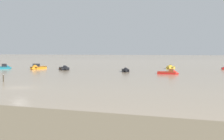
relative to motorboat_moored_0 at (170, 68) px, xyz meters
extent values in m
plane|color=tan|center=(-14.08, -56.76, -0.28)|extent=(800.00, 800.00, 0.00)
cube|color=gold|center=(-0.01, 0.91, -0.03)|extent=(2.20, 5.13, 1.00)
cone|color=gold|center=(0.03, -1.75, -0.03)|extent=(2.04, 1.62, 2.01)
cube|color=#33383F|center=(-0.01, 0.86, 0.34)|extent=(2.24, 5.25, 0.11)
cube|color=#33383F|center=(0.00, 0.13, 0.75)|extent=(0.68, 0.46, 0.56)
cube|color=black|center=(-0.05, 3.40, 0.12)|extent=(0.41, 0.32, 0.71)
cube|color=black|center=(-9.42, -17.34, -0.07)|extent=(3.24, 4.79, 0.87)
cone|color=black|center=(-8.63, -19.52, -0.07)|extent=(2.12, 1.90, 1.75)
cube|color=black|center=(-9.40, -17.39, 0.26)|extent=(3.31, 4.90, 0.10)
cube|color=black|center=(-9.19, -17.98, 0.61)|extent=(0.68, 0.56, 0.48)
cube|color=black|center=(-10.16, -15.31, 0.07)|extent=(0.42, 0.37, 0.62)
cube|color=black|center=(-28.89, -15.87, -0.02)|extent=(5.01, 5.45, 1.03)
cone|color=black|center=(-27.16, -18.00, -0.02)|extent=(2.65, 2.58, 2.07)
cube|color=#33383F|center=(-28.85, -15.91, 0.36)|extent=(5.12, 5.58, 0.11)
cube|color=#33383F|center=(-28.38, -16.49, 0.78)|extent=(0.82, 0.79, 0.57)
cube|color=black|center=(-30.51, -13.88, 0.13)|extent=(0.52, 0.51, 0.74)
cube|color=red|center=(2.57, -22.61, -0.07)|extent=(4.39, 1.92, 0.85)
cone|color=red|center=(4.85, -22.55, -0.07)|extent=(1.40, 1.75, 1.71)
cube|color=brown|center=(2.62, -22.61, 0.25)|extent=(4.49, 1.96, 0.09)
cube|color=brown|center=(3.61, -22.59, 0.69)|extent=(1.08, 1.38, 0.66)
cube|color=#384751|center=(4.13, -22.57, 0.74)|extent=(0.27, 1.31, 0.53)
cube|color=black|center=(0.45, -22.67, 0.06)|extent=(0.28, 0.35, 0.61)
cube|color=orange|center=(-38.41, -14.63, -0.01)|extent=(2.34, 5.59, 1.10)
cone|color=orange|center=(-38.39, -17.54, -0.01)|extent=(2.21, 1.75, 2.20)
cube|color=black|center=(-38.41, -14.69, 0.40)|extent=(2.39, 5.71, 0.12)
cube|color=black|center=(-38.40, -15.96, 0.97)|extent=(1.74, 1.35, 0.85)
cube|color=#384751|center=(-38.40, -16.63, 1.03)|extent=(1.67, 0.31, 0.68)
cube|color=black|center=(-38.42, -11.90, 0.16)|extent=(0.44, 0.34, 0.78)
cone|color=red|center=(15.65, 1.48, -0.08)|extent=(2.06, 2.04, 1.62)
cube|color=#197084|center=(-49.24, -19.33, -0.02)|extent=(5.31, 5.39, 1.05)
cone|color=#197084|center=(-47.30, -17.32, -0.02)|extent=(2.68, 2.67, 2.11)
cube|color=black|center=(-49.20, -19.29, 0.37)|extent=(5.43, 5.51, 0.12)
cube|color=black|center=(-48.35, -18.41, 0.91)|extent=(2.09, 2.08, 0.82)
cube|color=#384751|center=(-47.91, -17.95, 0.97)|extent=(1.35, 1.32, 0.65)
cylinder|color=#3C3323|center=(-22.42, -50.26, 0.30)|extent=(0.18, 0.18, 1.47)
cylinder|color=silver|center=(-22.42, -50.26, 0.98)|extent=(0.22, 0.22, 0.08)
camera|label=1|loc=(14.16, -94.45, 5.21)|focal=48.06mm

